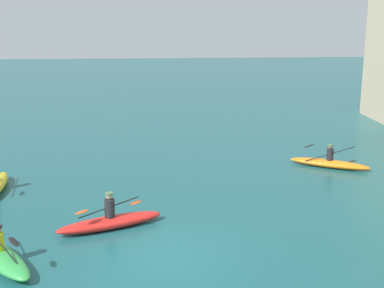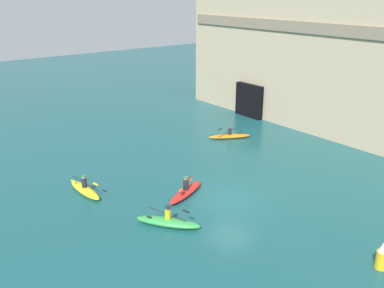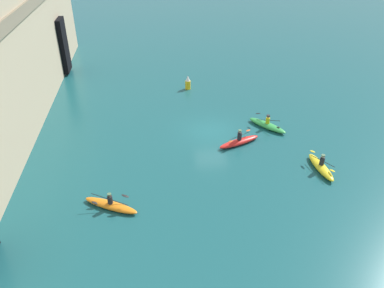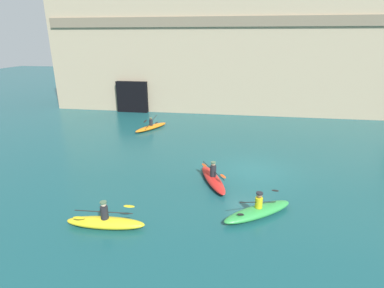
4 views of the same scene
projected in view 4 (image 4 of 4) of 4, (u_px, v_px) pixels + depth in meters
ground_plane at (252, 172)px, 16.88m from camera, size 120.00×120.00×0.00m
cliff_bluff at (275, 39)px, 29.09m from camera, size 44.42×6.04×14.05m
kayak_green at (258, 211)px, 12.64m from camera, size 3.22×2.68×1.10m
kayak_red at (213, 178)px, 15.55m from camera, size 1.93×3.40×1.17m
kayak_yellow at (105, 222)px, 11.86m from camera, size 3.22×0.89×1.16m
kayak_orange at (151, 127)px, 24.74m from camera, size 2.26×3.30×1.01m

